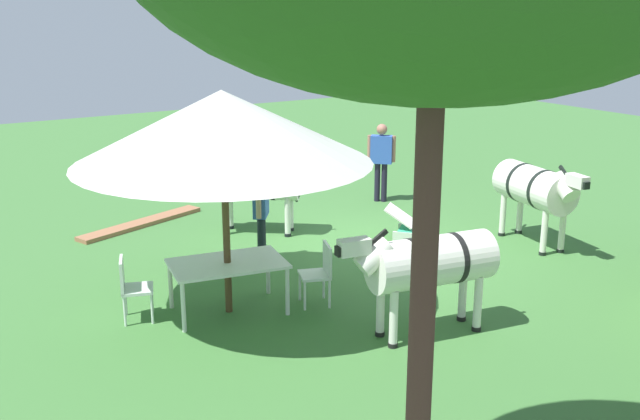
{
  "coord_description": "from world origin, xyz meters",
  "views": [
    {
      "loc": [
        7.2,
        10.17,
        4.27
      ],
      "look_at": [
        1.09,
        0.43,
        1.0
      ],
      "focal_mm": 41.68,
      "sensor_mm": 36.0,
      "label": 1
    }
  ],
  "objects_px": {
    "standing_watcher": "(381,155)",
    "zebra_by_umbrella": "(536,188)",
    "zebra_toward_hut": "(428,263)",
    "patio_dining_table": "(228,267)",
    "zebra_nearest_camera": "(255,183)",
    "patio_chair_near_lawn": "(131,285)",
    "patio_chair_near_hut": "(320,270)",
    "guest_beside_umbrella": "(261,206)",
    "striped_lounge_chair": "(409,227)",
    "shade_umbrella": "(222,127)"
  },
  "relations": [
    {
      "from": "standing_watcher",
      "to": "zebra_by_umbrella",
      "type": "height_order",
      "value": "standing_watcher"
    },
    {
      "from": "zebra_by_umbrella",
      "to": "zebra_toward_hut",
      "type": "distance_m",
      "value": 4.45
    },
    {
      "from": "patio_dining_table",
      "to": "zebra_nearest_camera",
      "type": "height_order",
      "value": "zebra_nearest_camera"
    },
    {
      "from": "patio_dining_table",
      "to": "patio_chair_near_lawn",
      "type": "xyz_separation_m",
      "value": [
        1.25,
        -0.44,
        -0.15
      ]
    },
    {
      "from": "patio_dining_table",
      "to": "patio_chair_near_hut",
      "type": "height_order",
      "value": "patio_chair_near_hut"
    },
    {
      "from": "patio_chair_near_hut",
      "to": "guest_beside_umbrella",
      "type": "xyz_separation_m",
      "value": [
        -0.08,
        -1.96,
        0.48
      ]
    },
    {
      "from": "patio_dining_table",
      "to": "patio_chair_near_lawn",
      "type": "relative_size",
      "value": 1.92
    },
    {
      "from": "patio_dining_table",
      "to": "zebra_by_umbrella",
      "type": "height_order",
      "value": "zebra_by_umbrella"
    },
    {
      "from": "standing_watcher",
      "to": "zebra_nearest_camera",
      "type": "distance_m",
      "value": 3.41
    },
    {
      "from": "patio_chair_near_lawn",
      "to": "striped_lounge_chair",
      "type": "relative_size",
      "value": 0.94
    },
    {
      "from": "patio_chair_near_hut",
      "to": "patio_chair_near_lawn",
      "type": "bearing_deg",
      "value": 90.29
    },
    {
      "from": "patio_chair_near_hut",
      "to": "zebra_toward_hut",
      "type": "bearing_deg",
      "value": -138.54
    },
    {
      "from": "standing_watcher",
      "to": "guest_beside_umbrella",
      "type": "bearing_deg",
      "value": 70.68
    },
    {
      "from": "zebra_nearest_camera",
      "to": "zebra_toward_hut",
      "type": "bearing_deg",
      "value": -143.33
    },
    {
      "from": "patio_chair_near_hut",
      "to": "standing_watcher",
      "type": "distance_m",
      "value": 5.87
    },
    {
      "from": "patio_chair_near_lawn",
      "to": "zebra_nearest_camera",
      "type": "xyz_separation_m",
      "value": [
        -3.29,
        -2.67,
        0.45
      ]
    },
    {
      "from": "shade_umbrella",
      "to": "zebra_toward_hut",
      "type": "xyz_separation_m",
      "value": [
        -1.88,
        2.05,
        -1.64
      ]
    },
    {
      "from": "patio_chair_near_hut",
      "to": "zebra_by_umbrella",
      "type": "distance_m",
      "value": 4.72
    },
    {
      "from": "patio_chair_near_hut",
      "to": "zebra_toward_hut",
      "type": "xyz_separation_m",
      "value": [
        -0.63,
        1.6,
        0.48
      ]
    },
    {
      "from": "patio_chair_near_hut",
      "to": "zebra_by_umbrella",
      "type": "relative_size",
      "value": 0.4
    },
    {
      "from": "standing_watcher",
      "to": "zebra_nearest_camera",
      "type": "height_order",
      "value": "standing_watcher"
    },
    {
      "from": "patio_chair_near_hut",
      "to": "standing_watcher",
      "type": "bearing_deg",
      "value": -25.3
    },
    {
      "from": "guest_beside_umbrella",
      "to": "zebra_by_umbrella",
      "type": "relative_size",
      "value": 0.75
    },
    {
      "from": "patio_chair_near_hut",
      "to": "zebra_by_umbrella",
      "type": "bearing_deg",
      "value": -67.01
    },
    {
      "from": "patio_chair_near_lawn",
      "to": "guest_beside_umbrella",
      "type": "height_order",
      "value": "guest_beside_umbrella"
    },
    {
      "from": "patio_dining_table",
      "to": "zebra_nearest_camera",
      "type": "distance_m",
      "value": 3.73
    },
    {
      "from": "patio_chair_near_lawn",
      "to": "patio_chair_near_hut",
      "type": "bearing_deg",
      "value": 89.71
    },
    {
      "from": "zebra_nearest_camera",
      "to": "guest_beside_umbrella",
      "type": "bearing_deg",
      "value": -165.53
    },
    {
      "from": "striped_lounge_chair",
      "to": "zebra_nearest_camera",
      "type": "bearing_deg",
      "value": -82.08
    },
    {
      "from": "striped_lounge_chair",
      "to": "standing_watcher",
      "type": "bearing_deg",
      "value": -156.45
    },
    {
      "from": "shade_umbrella",
      "to": "striped_lounge_chair",
      "type": "bearing_deg",
      "value": -164.06
    },
    {
      "from": "patio_chair_near_hut",
      "to": "zebra_by_umbrella",
      "type": "height_order",
      "value": "zebra_by_umbrella"
    },
    {
      "from": "patio_dining_table",
      "to": "standing_watcher",
      "type": "relative_size",
      "value": 1.01
    },
    {
      "from": "patio_chair_near_hut",
      "to": "zebra_toward_hut",
      "type": "relative_size",
      "value": 0.39
    },
    {
      "from": "zebra_nearest_camera",
      "to": "zebra_toward_hut",
      "type": "relative_size",
      "value": 0.8
    },
    {
      "from": "patio_chair_near_hut",
      "to": "zebra_by_umbrella",
      "type": "xyz_separation_m",
      "value": [
        -4.68,
        -0.26,
        0.53
      ]
    },
    {
      "from": "patio_dining_table",
      "to": "patio_chair_near_hut",
      "type": "bearing_deg",
      "value": 160.14
    },
    {
      "from": "patio_chair_near_lawn",
      "to": "shade_umbrella",
      "type": "bearing_deg",
      "value": 90.0
    },
    {
      "from": "standing_watcher",
      "to": "shade_umbrella",
      "type": "bearing_deg",
      "value": 76.93
    },
    {
      "from": "shade_umbrella",
      "to": "zebra_nearest_camera",
      "type": "xyz_separation_m",
      "value": [
        -2.04,
        -3.11,
        -1.67
      ]
    },
    {
      "from": "patio_chair_near_lawn",
      "to": "zebra_by_umbrella",
      "type": "relative_size",
      "value": 0.4
    },
    {
      "from": "patio_dining_table",
      "to": "patio_chair_near_lawn",
      "type": "distance_m",
      "value": 1.33
    },
    {
      "from": "zebra_nearest_camera",
      "to": "zebra_by_umbrella",
      "type": "bearing_deg",
      "value": -91.93
    },
    {
      "from": "patio_chair_near_lawn",
      "to": "guest_beside_umbrella",
      "type": "relative_size",
      "value": 0.54
    },
    {
      "from": "patio_chair_near_lawn",
      "to": "zebra_nearest_camera",
      "type": "relative_size",
      "value": 0.48
    },
    {
      "from": "zebra_toward_hut",
      "to": "guest_beside_umbrella",
      "type": "bearing_deg",
      "value": 18.1
    },
    {
      "from": "patio_chair_near_hut",
      "to": "zebra_toward_hut",
      "type": "height_order",
      "value": "zebra_toward_hut"
    },
    {
      "from": "shade_umbrella",
      "to": "patio_dining_table",
      "type": "distance_m",
      "value": 1.97
    },
    {
      "from": "zebra_by_umbrella",
      "to": "zebra_toward_hut",
      "type": "height_order",
      "value": "zebra_by_umbrella"
    },
    {
      "from": "shade_umbrella",
      "to": "patio_chair_near_lawn",
      "type": "relative_size",
      "value": 4.47
    }
  ]
}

